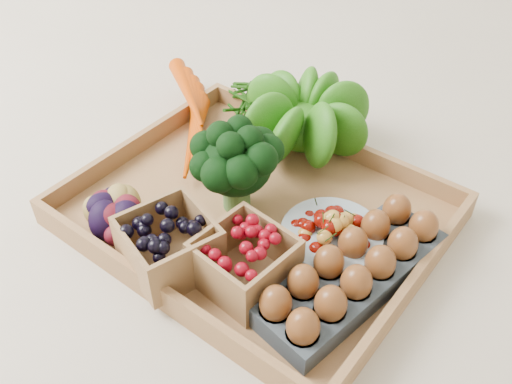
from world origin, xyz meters
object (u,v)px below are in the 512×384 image
Objects in this scene: broccoli at (236,179)px; egg_carton at (352,277)px; cherry_bowl at (331,241)px; tray at (256,216)px.

broccoli is 0.24m from egg_carton.
broccoli is 0.48× the size of egg_carton.
cherry_bowl is 0.07m from egg_carton.
broccoli is at bearing -171.47° from tray.
egg_carton reaches higher than tray.
cherry_bowl is 0.49× the size of egg_carton.
egg_carton is at bearing -33.09° from cherry_bowl.
egg_carton is at bearing -10.08° from tray.
broccoli reaches higher than cherry_bowl.
tray is 0.14m from cherry_bowl.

